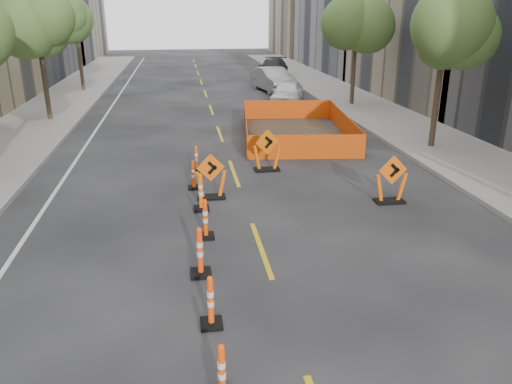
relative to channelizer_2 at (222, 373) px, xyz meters
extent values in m
plane|color=black|center=(1.35, 0.81, -0.49)|extent=(140.00, 140.00, 0.00)
cube|color=gray|center=(10.35, 12.81, -0.42)|extent=(4.00, 90.00, 0.15)
cylinder|color=#382B1E|center=(-7.05, 20.81, 1.08)|extent=(0.24, 0.24, 3.15)
sphere|color=#437733|center=(-7.05, 20.81, 4.06)|extent=(2.80, 2.80, 2.80)
cylinder|color=#382B1E|center=(-7.05, 30.81, 1.08)|extent=(0.24, 0.24, 3.15)
sphere|color=#437733|center=(-7.05, 30.81, 4.06)|extent=(2.80, 2.80, 2.80)
cylinder|color=#382B1E|center=(9.75, 12.81, 1.08)|extent=(0.24, 0.24, 3.15)
sphere|color=#437733|center=(9.75, 12.81, 4.06)|extent=(2.80, 2.80, 2.80)
cylinder|color=#382B1E|center=(9.75, 22.81, 1.08)|extent=(0.24, 0.24, 3.15)
sphere|color=#437733|center=(9.75, 22.81, 4.06)|extent=(2.80, 2.80, 2.80)
imported|color=silver|center=(6.07, 23.91, 0.23)|extent=(3.01, 4.55, 1.44)
imported|color=gray|center=(6.14, 29.12, 0.33)|extent=(2.67, 5.21, 1.64)
imported|color=black|center=(7.42, 36.06, 0.31)|extent=(3.69, 5.95, 1.61)
camera|label=1|loc=(-0.39, -5.85, 4.91)|focal=35.00mm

